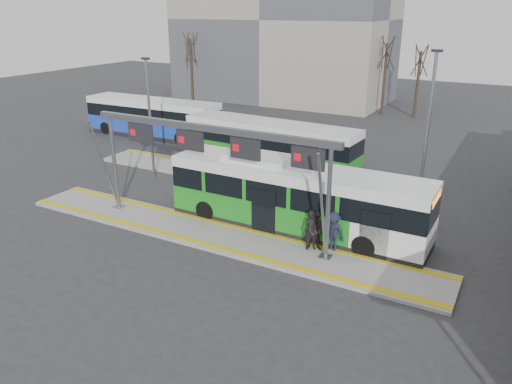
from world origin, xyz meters
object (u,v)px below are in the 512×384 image
hero_bus (295,199)px  passenger_a (312,230)px  gantry (210,148)px  passenger_c (333,231)px  passenger_b (316,231)px

hero_bus → passenger_a: 2.58m
gantry → passenger_c: (5.85, 0.85, -3.24)m
gantry → hero_bus: 4.86m
passenger_b → passenger_c: bearing=8.1°
hero_bus → gantry: bearing=-144.1°
gantry → passenger_c: size_ratio=7.11×
gantry → passenger_b: size_ratio=7.17×
gantry → hero_bus: (3.30, 2.37, -2.68)m
gantry → hero_bus: gantry is taller
gantry → passenger_a: gantry is taller
gantry → hero_bus: bearing=35.7°
hero_bus → passenger_b: size_ratio=7.12×
passenger_c → hero_bus: bearing=163.5°
passenger_b → passenger_c: passenger_c is taller
hero_bus → passenger_b: (1.87, -1.82, -0.56)m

